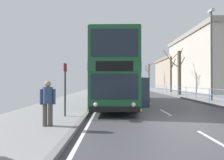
# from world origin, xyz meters

# --- Properties ---
(ground) EXTENTS (15.80, 140.00, 0.20)m
(ground) POSITION_xyz_m (-0.72, -0.00, 0.04)
(ground) COLOR #444449
(double_decker_bus_main) EXTENTS (3.20, 11.68, 4.45)m
(double_decker_bus_main) POSITION_xyz_m (-2.76, 6.52, 2.33)
(double_decker_bus_main) COLOR #19512D
(double_decker_bus_main) RESTS_ON ground
(pedestrian_railing_far_kerb) EXTENTS (0.05, 34.23, 1.09)m
(pedestrian_railing_far_kerb) POSITION_xyz_m (4.45, 16.90, 0.88)
(pedestrian_railing_far_kerb) COLOR #598CC6
(pedestrian_railing_far_kerb) RESTS_ON ground
(pedestrian_companion) EXTENTS (0.55, 0.40, 1.61)m
(pedestrian_companion) POSITION_xyz_m (-5.30, -1.05, 1.05)
(pedestrian_companion) COLOR #4C473D
(pedestrian_companion) RESTS_ON ground
(bus_stop_sign_near) EXTENTS (0.08, 0.44, 2.43)m
(bus_stop_sign_near) POSITION_xyz_m (-5.16, 0.77, 1.65)
(bus_stop_sign_near) COLOR #2D2D33
(bus_stop_sign_near) RESTS_ON ground
(street_lamp_far_side) EXTENTS (0.28, 0.60, 7.77)m
(street_lamp_far_side) POSITION_xyz_m (5.50, 7.76, 4.64)
(street_lamp_far_side) COLOR #38383D
(street_lamp_far_side) RESTS_ON ground
(bare_tree_far_00) EXTENTS (2.66, 2.06, 6.60)m
(bare_tree_far_00) POSITION_xyz_m (6.59, 38.62, 3.53)
(bare_tree_far_00) COLOR #4C3D2D
(bare_tree_far_00) RESTS_ON ground
(bare_tree_far_01) EXTENTS (1.93, 1.69, 6.07)m
(bare_tree_far_01) POSITION_xyz_m (5.44, 14.86, 2.98)
(bare_tree_far_01) COLOR brown
(bare_tree_far_01) RESTS_ON ground
(bare_tree_far_02) EXTENTS (2.98, 2.79, 6.36)m
(bare_tree_far_02) POSITION_xyz_m (6.19, 20.22, 3.26)
(bare_tree_far_02) COLOR brown
(bare_tree_far_02) RESTS_ON ground
(background_building_00) EXTENTS (12.42, 17.74, 8.11)m
(background_building_00) POSITION_xyz_m (16.44, 39.24, 4.08)
(background_building_00) COLOR gray
(background_building_00) RESTS_ON ground
(background_building_01) EXTENTS (10.98, 17.71, 10.17)m
(background_building_01) POSITION_xyz_m (15.13, 23.88, 5.11)
(background_building_01) COLOR #B2A899
(background_building_01) RESTS_ON ground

